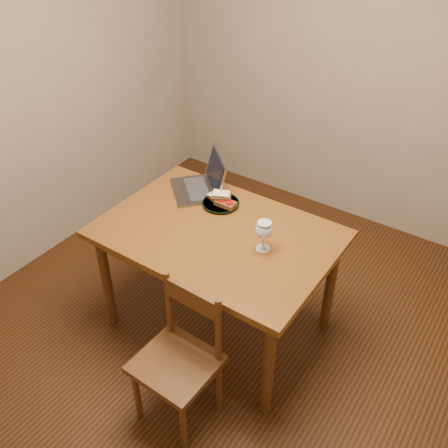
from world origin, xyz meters
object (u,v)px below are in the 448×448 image
Objects in this scene: table at (218,243)px; milk_glass at (264,236)px; chair at (178,354)px; plate at (221,204)px; laptop at (203,181)px.

milk_glass is at bearing 1.74° from table.
table is 3.15× the size of chair.
plate is 0.49m from milk_glass.
table is at bearing -1.68° from laptop.
table is 0.28m from plate.
chair reaches higher than table.
chair is 1.12m from laptop.
laptop is (-0.18, 0.08, 0.05)m from plate.
plate is 0.50× the size of laptop.
laptop is (-0.61, 0.29, -0.03)m from milk_glass.
laptop reaches higher than table.
laptop is at bearing 157.47° from plate.
table is 2.89× the size of laptop.
table is at bearing 108.95° from chair.
plate is at bearing 152.85° from milk_glass.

